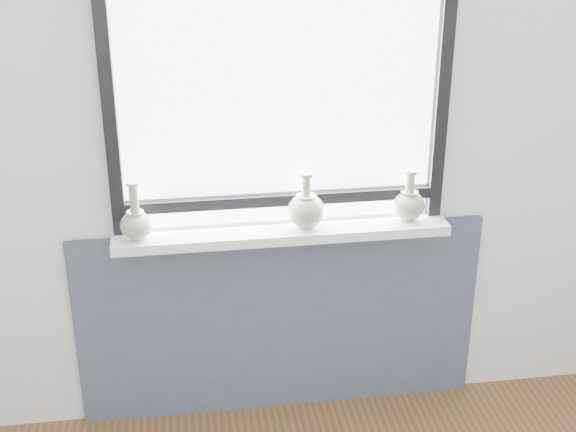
{
  "coord_description": "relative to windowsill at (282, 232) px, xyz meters",
  "views": [
    {
      "loc": [
        -0.39,
        -1.11,
        2.23
      ],
      "look_at": [
        0.0,
        1.55,
        1.02
      ],
      "focal_mm": 50.0,
      "sensor_mm": 36.0,
      "label": 1
    }
  ],
  "objects": [
    {
      "name": "back_wall",
      "position": [
        0.0,
        0.1,
        0.42
      ],
      "size": [
        3.6,
        0.02,
        2.6
      ],
      "primitive_type": "cube",
      "color": "silver",
      "rests_on": "ground"
    },
    {
      "name": "apron_panel",
      "position": [
        0.0,
        0.07,
        -0.45
      ],
      "size": [
        1.7,
        0.03,
        0.86
      ],
      "primitive_type": "cube",
      "color": "#404A56",
      "rests_on": "ground"
    },
    {
      "name": "windowsill",
      "position": [
        0.0,
        0.0,
        0.0
      ],
      "size": [
        1.32,
        0.18,
        0.04
      ],
      "primitive_type": "cube",
      "color": "white",
      "rests_on": "apron_panel"
    },
    {
      "name": "window",
      "position": [
        0.0,
        0.06,
        0.56
      ],
      "size": [
        1.3,
        0.06,
        1.05
      ],
      "color": "black",
      "rests_on": "windowsill"
    },
    {
      "name": "vase_a",
      "position": [
        -0.56,
        -0.02,
        0.09
      ],
      "size": [
        0.12,
        0.12,
        0.23
      ],
      "rotation": [
        0.0,
        0.0,
        0.18
      ],
      "color": "#8DA280",
      "rests_on": "windowsill"
    },
    {
      "name": "vase_b",
      "position": [
        0.09,
        -0.0,
        0.09
      ],
      "size": [
        0.15,
        0.15,
        0.23
      ],
      "rotation": [
        0.0,
        0.0,
        0.15
      ],
      "color": "#8DA280",
      "rests_on": "windowsill"
    },
    {
      "name": "vase_c",
      "position": [
        0.51,
        0.01,
        0.09
      ],
      "size": [
        0.13,
        0.13,
        0.21
      ],
      "rotation": [
        0.0,
        0.0,
        -0.37
      ],
      "color": "#8DA280",
      "rests_on": "windowsill"
    }
  ]
}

